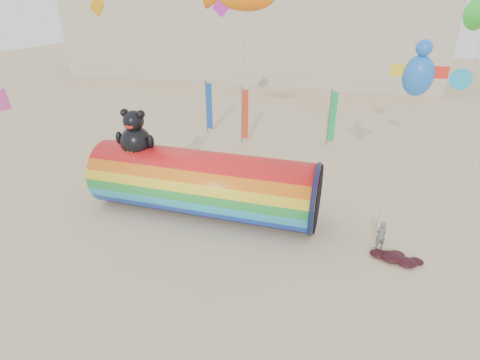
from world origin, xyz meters
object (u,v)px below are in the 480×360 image
(hotel_building, at_px, (246,11))
(windsock_assembly, at_px, (203,182))
(kite_handler, at_px, (381,235))
(fabric_bundle, at_px, (395,258))

(hotel_building, xyz_separation_m, windsock_assembly, (10.27, -44.76, -8.20))
(hotel_building, distance_m, windsock_assembly, 46.65)
(windsock_assembly, height_order, kite_handler, windsock_assembly)
(kite_handler, bearing_deg, hotel_building, -93.87)
(windsock_assembly, bearing_deg, kite_handler, -4.64)
(hotel_building, bearing_deg, kite_handler, -65.64)
(windsock_assembly, relative_size, fabric_bundle, 5.26)
(windsock_assembly, bearing_deg, hotel_building, 102.93)
(kite_handler, distance_m, fabric_bundle, 1.34)
(hotel_building, relative_size, fabric_bundle, 23.06)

